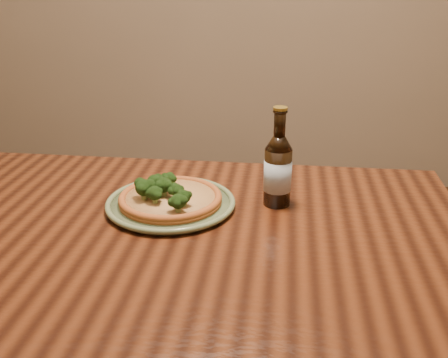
# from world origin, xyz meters

# --- Properties ---
(table) EXTENTS (1.60, 0.90, 0.75)m
(table) POSITION_xyz_m (0.00, 0.10, 0.66)
(table) COLOR #47210F
(table) RESTS_ON ground
(plate) EXTENTS (0.31, 0.31, 0.02)m
(plate) POSITION_xyz_m (0.11, 0.23, 0.76)
(plate) COLOR #677953
(plate) RESTS_ON table
(pizza) EXTENTS (0.25, 0.25, 0.07)m
(pizza) POSITION_xyz_m (0.10, 0.22, 0.78)
(pizza) COLOR #A55825
(pizza) RESTS_ON plate
(beer_bottle) EXTENTS (0.07, 0.07, 0.24)m
(beer_bottle) POSITION_xyz_m (0.36, 0.28, 0.84)
(beer_bottle) COLOR black
(beer_bottle) RESTS_ON table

